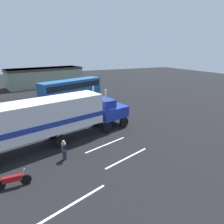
{
  "coord_description": "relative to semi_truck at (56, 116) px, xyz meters",
  "views": [
    {
      "loc": [
        -6.99,
        -16.84,
        7.99
      ],
      "look_at": [
        1.06,
        0.32,
        1.6
      ],
      "focal_mm": 29.03,
      "sensor_mm": 36.0,
      "label": 1
    }
  ],
  "objects": [
    {
      "name": "ground_plane",
      "position": [
        5.1,
        1.14,
        -2.52
      ],
      "size": [
        120.0,
        120.0,
        0.0
      ],
      "primitive_type": "plane",
      "color": "black"
    },
    {
      "name": "lane_stripe_near",
      "position": [
        3.77,
        -2.36,
        -2.52
      ],
      "size": [
        4.29,
        1.32,
        0.01
      ],
      "primitive_type": "cube",
      "rotation": [
        0.0,
        0.0,
        0.27
      ],
      "color": "silver",
      "rests_on": "ground_plane"
    },
    {
      "name": "lane_stripe_mid",
      "position": [
        4.44,
        -5.01,
        -2.52
      ],
      "size": [
        4.28,
        1.32,
        0.01
      ],
      "primitive_type": "cube",
      "rotation": [
        0.0,
        0.0,
        0.27
      ],
      "color": "silver",
      "rests_on": "ground_plane"
    },
    {
      "name": "lane_stripe_far",
      "position": [
        -0.54,
        -7.7,
        -2.52
      ],
      "size": [
        4.27,
        1.37,
        0.01
      ],
      "primitive_type": "cube",
      "rotation": [
        0.0,
        0.0,
        0.28
      ],
      "color": "silver",
      "rests_on": "ground_plane"
    },
    {
      "name": "semi_truck",
      "position": [
        0.0,
        0.0,
        0.0
      ],
      "size": [
        14.34,
        5.81,
        4.5
      ],
      "color": "#193399",
      "rests_on": "ground_plane"
    },
    {
      "name": "person_bystander",
      "position": [
        -0.03,
        -3.13,
        -1.63
      ],
      "size": [
        0.34,
        0.45,
        1.63
      ],
      "color": "#2D3347",
      "rests_on": "ground_plane"
    },
    {
      "name": "parked_bus",
      "position": [
        4.81,
        14.85,
        -0.46
      ],
      "size": [
        11.16,
        6.43,
        3.4
      ],
      "color": "#1E5999",
      "rests_on": "ground_plane"
    },
    {
      "name": "parked_car",
      "position": [
        -2.62,
        8.46,
        -1.72
      ],
      "size": [
        4.74,
        3.03,
        1.57
      ],
      "color": "#234C8C",
      "rests_on": "ground_plane"
    },
    {
      "name": "motorcycle",
      "position": [
        -3.5,
        -4.82,
        -2.04
      ],
      "size": [
        2.11,
        0.28,
        1.12
      ],
      "color": "black",
      "rests_on": "ground_plane"
    },
    {
      "name": "building_backdrop",
      "position": [
        2.29,
        30.73,
        -0.2
      ],
      "size": [
        17.82,
        9.85,
        4.24
      ],
      "color": "gray",
      "rests_on": "ground_plane"
    }
  ]
}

